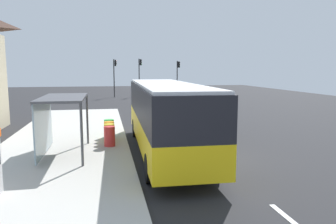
# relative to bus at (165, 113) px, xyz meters

# --- Properties ---
(ground_plane) EXTENTS (56.00, 92.00, 0.04)m
(ground_plane) POSITION_rel_bus_xyz_m (1.71, 12.72, -1.86)
(ground_plane) COLOR #262628
(sidewalk_platform) EXTENTS (6.20, 30.00, 0.18)m
(sidewalk_platform) POSITION_rel_bus_xyz_m (-4.69, 0.72, -1.75)
(sidewalk_platform) COLOR beige
(sidewalk_platform) RESTS_ON ground
(lane_stripe_seg_0) EXTENTS (0.16, 2.20, 0.01)m
(lane_stripe_seg_0) POSITION_rel_bus_xyz_m (1.96, -7.28, -1.84)
(lane_stripe_seg_0) COLOR silver
(lane_stripe_seg_0) RESTS_ON ground
(lane_stripe_seg_1) EXTENTS (0.16, 2.20, 0.01)m
(lane_stripe_seg_1) POSITION_rel_bus_xyz_m (1.96, -2.28, -1.84)
(lane_stripe_seg_1) COLOR silver
(lane_stripe_seg_1) RESTS_ON ground
(lane_stripe_seg_2) EXTENTS (0.16, 2.20, 0.01)m
(lane_stripe_seg_2) POSITION_rel_bus_xyz_m (1.96, 2.72, -1.84)
(lane_stripe_seg_2) COLOR silver
(lane_stripe_seg_2) RESTS_ON ground
(lane_stripe_seg_3) EXTENTS (0.16, 2.20, 0.01)m
(lane_stripe_seg_3) POSITION_rel_bus_xyz_m (1.96, 7.72, -1.84)
(lane_stripe_seg_3) COLOR silver
(lane_stripe_seg_3) RESTS_ON ground
(lane_stripe_seg_4) EXTENTS (0.16, 2.20, 0.01)m
(lane_stripe_seg_4) POSITION_rel_bus_xyz_m (1.96, 12.72, -1.84)
(lane_stripe_seg_4) COLOR silver
(lane_stripe_seg_4) RESTS_ON ground
(lane_stripe_seg_5) EXTENTS (0.16, 2.20, 0.01)m
(lane_stripe_seg_5) POSITION_rel_bus_xyz_m (1.96, 17.72, -1.84)
(lane_stripe_seg_5) COLOR silver
(lane_stripe_seg_5) RESTS_ON ground
(lane_stripe_seg_6) EXTENTS (0.16, 2.20, 0.01)m
(lane_stripe_seg_6) POSITION_rel_bus_xyz_m (1.96, 22.72, -1.84)
(lane_stripe_seg_6) COLOR silver
(lane_stripe_seg_6) RESTS_ON ground
(lane_stripe_seg_7) EXTENTS (0.16, 2.20, 0.01)m
(lane_stripe_seg_7) POSITION_rel_bus_xyz_m (1.96, 27.72, -1.84)
(lane_stripe_seg_7) COLOR silver
(lane_stripe_seg_7) RESTS_ON ground
(bus) EXTENTS (2.78, 11.07, 3.21)m
(bus) POSITION_rel_bus_xyz_m (0.00, 0.00, 0.00)
(bus) COLOR yellow
(bus) RESTS_ON ground
(white_van) EXTENTS (2.09, 5.23, 2.30)m
(white_van) POSITION_rel_bus_xyz_m (3.91, 20.36, -0.50)
(white_van) COLOR black
(white_van) RESTS_ON ground
(sedan_near) EXTENTS (1.87, 4.41, 1.52)m
(sedan_near) POSITION_rel_bus_xyz_m (4.01, 39.97, -1.05)
(sedan_near) COLOR navy
(sedan_near) RESTS_ON ground
(sedan_far) EXTENTS (1.89, 4.42, 1.52)m
(sedan_far) POSITION_rel_bus_xyz_m (4.01, 30.40, -1.05)
(sedan_far) COLOR navy
(sedan_far) RESTS_ON ground
(recycling_bin_red) EXTENTS (0.52, 0.52, 0.95)m
(recycling_bin_red) POSITION_rel_bus_xyz_m (-2.49, 1.14, -1.19)
(recycling_bin_red) COLOR red
(recycling_bin_red) RESTS_ON sidewalk_platform
(recycling_bin_yellow) EXTENTS (0.52, 0.52, 0.95)m
(recycling_bin_yellow) POSITION_rel_bus_xyz_m (-2.49, 1.84, -1.19)
(recycling_bin_yellow) COLOR yellow
(recycling_bin_yellow) RESTS_ON sidewalk_platform
(recycling_bin_orange) EXTENTS (0.52, 0.52, 0.95)m
(recycling_bin_orange) POSITION_rel_bus_xyz_m (-2.49, 2.54, -1.19)
(recycling_bin_orange) COLOR orange
(recycling_bin_orange) RESTS_ON sidewalk_platform
(recycling_bin_green) EXTENTS (0.52, 0.52, 0.95)m
(recycling_bin_green) POSITION_rel_bus_xyz_m (-2.49, 3.24, -1.19)
(recycling_bin_green) COLOR green
(recycling_bin_green) RESTS_ON sidewalk_platform
(traffic_light_near_side) EXTENTS (0.49, 0.28, 4.92)m
(traffic_light_near_side) POSITION_rel_bus_xyz_m (7.21, 29.56, 1.43)
(traffic_light_near_side) COLOR #2D2D2D
(traffic_light_near_side) RESTS_ON ground
(traffic_light_far_side) EXTENTS (0.49, 0.28, 5.12)m
(traffic_light_far_side) POSITION_rel_bus_xyz_m (-1.39, 30.36, 1.56)
(traffic_light_far_side) COLOR #2D2D2D
(traffic_light_far_side) RESTS_ON ground
(traffic_light_median) EXTENTS (0.49, 0.28, 5.24)m
(traffic_light_median) POSITION_rel_bus_xyz_m (2.11, 31.16, 1.63)
(traffic_light_median) COLOR #2D2D2D
(traffic_light_median) RESTS_ON ground
(bus_shelter) EXTENTS (1.80, 4.00, 2.50)m
(bus_shelter) POSITION_rel_bus_xyz_m (-4.70, -0.02, 0.25)
(bus_shelter) COLOR #4C4C51
(bus_shelter) RESTS_ON sidewalk_platform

